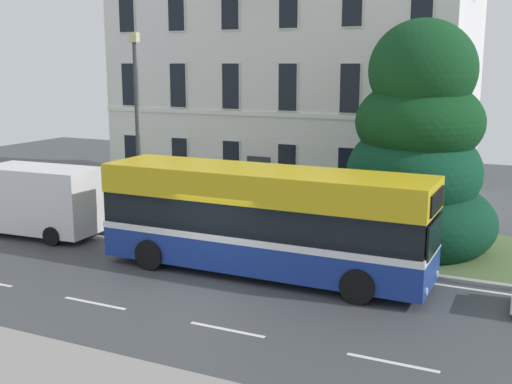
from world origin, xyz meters
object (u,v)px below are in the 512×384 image
(evergreen_tree, at_px, (419,159))
(single_decker_bus, at_px, (263,220))
(white_panel_van, at_px, (36,200))
(litter_bin, at_px, (270,227))
(georgian_townhouse, at_px, (297,53))
(street_lamp_post, at_px, (137,118))

(evergreen_tree, relative_size, single_decker_bus, 0.80)
(white_panel_van, xyz_separation_m, litter_bin, (8.45, 2.32, -0.61))
(evergreen_tree, bearing_deg, single_decker_bus, -130.34)
(georgian_townhouse, height_order, street_lamp_post, georgian_townhouse)
(georgian_townhouse, xyz_separation_m, litter_bin, (2.85, -9.45, -6.06))
(georgian_townhouse, distance_m, single_decker_bus, 13.77)
(evergreen_tree, bearing_deg, litter_bin, -161.32)
(white_panel_van, xyz_separation_m, street_lamp_post, (2.81, 2.55, 2.95))
(evergreen_tree, xyz_separation_m, litter_bin, (-4.69, -1.59, -2.46))
(street_lamp_post, bearing_deg, litter_bin, -2.35)
(white_panel_van, height_order, street_lamp_post, street_lamp_post)
(evergreen_tree, bearing_deg, white_panel_van, -163.44)
(georgian_townhouse, relative_size, litter_bin, 14.00)
(single_decker_bus, bearing_deg, evergreen_tree, 49.80)
(street_lamp_post, bearing_deg, white_panel_van, -137.75)
(single_decker_bus, xyz_separation_m, litter_bin, (-1.01, 2.75, -0.98))
(single_decker_bus, height_order, street_lamp_post, street_lamp_post)
(georgian_townhouse, xyz_separation_m, single_decker_bus, (3.86, -12.20, -5.08))
(georgian_townhouse, xyz_separation_m, evergreen_tree, (7.55, -7.86, -3.60))
(street_lamp_post, height_order, litter_bin, street_lamp_post)
(georgian_townhouse, bearing_deg, evergreen_tree, -46.17)
(litter_bin, bearing_deg, street_lamp_post, 177.65)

